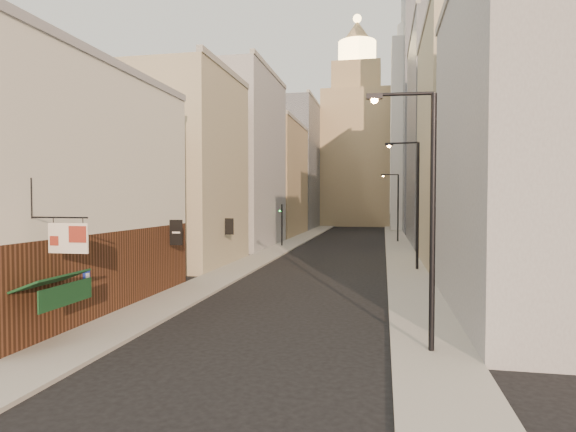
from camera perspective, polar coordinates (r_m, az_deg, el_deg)
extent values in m
plane|color=black|center=(14.45, -9.26, -20.66)|extent=(360.00, 360.00, 0.00)
cube|color=gray|center=(68.63, 1.79, -2.58)|extent=(3.00, 140.00, 0.15)
cube|color=gray|center=(67.73, 12.72, -2.69)|extent=(3.00, 140.00, 0.15)
cube|color=#552F1B|center=(26.84, -24.83, -5.81)|extent=(6.00, 16.00, 4.00)
cube|color=silver|center=(26.72, -25.02, 7.05)|extent=(6.00, 16.00, 8.00)
cube|color=gray|center=(25.89, -19.94, 16.51)|extent=(0.60, 16.00, 0.40)
cylinder|color=black|center=(19.35, -25.59, -0.16)|extent=(2.40, 0.06, 0.06)
cube|color=beige|center=(19.16, -24.60, -2.41)|extent=(1.60, 0.06, 1.10)
cube|color=maroon|center=(18.92, -23.62, -1.99)|extent=(0.70, 0.10, 0.60)
cube|color=maroon|center=(19.49, -25.91, -2.65)|extent=(0.35, 0.10, 0.35)
cube|color=black|center=(20.00, -26.18, -6.87)|extent=(1.25, 3.00, 0.52)
cube|color=black|center=(19.73, -24.76, -8.44)|extent=(0.06, 3.00, 0.80)
cube|color=#162AA4|center=(22.81, -22.77, -6.63)|extent=(0.08, 0.40, 0.50)
cube|color=black|center=(29.14, -13.13, -1.91)|extent=(0.80, 0.08, 1.50)
cube|color=black|center=(38.47, -6.97, -1.23)|extent=(0.70, 0.08, 1.30)
cube|color=tan|center=(42.02, -12.27, 5.28)|extent=(8.00, 12.00, 16.00)
cube|color=gray|center=(57.16, -5.84, 6.45)|extent=(8.00, 16.00, 20.00)
cube|color=tan|center=(74.44, -1.76, 4.26)|extent=(8.00, 18.00, 17.00)
cube|color=gray|center=(94.20, 0.98, 5.92)|extent=(8.00, 20.00, 24.00)
cube|color=gray|center=(25.67, 27.94, 7.22)|extent=(8.00, 16.00, 16.00)
cube|color=tan|center=(43.34, 21.06, 7.75)|extent=(8.00, 16.00, 20.00)
cube|color=gray|center=(63.35, 17.97, 8.65)|extent=(8.00, 20.00, 26.00)
cube|color=gray|center=(93.50, 19.73, 13.89)|extent=(20.00, 22.00, 50.00)
cube|color=tan|center=(104.98, 8.12, 6.59)|extent=(14.00, 14.00, 28.00)
cube|color=tan|center=(107.69, 8.17, 15.65)|extent=(10.00, 10.00, 6.00)
cylinder|color=#FFCC72|center=(109.12, 8.18, 18.45)|extent=(8.00, 8.00, 5.00)
cone|color=tan|center=(110.48, 8.20, 20.69)|extent=(7.00, 7.00, 5.00)
sphere|color=#FFCC72|center=(111.48, 8.20, 22.15)|extent=(1.80, 1.80, 1.80)
cube|color=silver|center=(91.36, 14.64, 9.13)|extent=(8.00, 8.00, 34.00)
cylinder|color=silver|center=(95.46, 14.75, 20.22)|extent=(6.00, 6.00, 3.00)
sphere|color=gray|center=(96.27, 14.76, 21.63)|extent=(4.40, 4.40, 4.40)
cylinder|color=black|center=(97.14, 14.78, 23.02)|extent=(0.60, 0.60, 2.00)
cylinder|color=black|center=(17.81, 16.76, -1.03)|extent=(0.21, 0.21, 9.29)
cylinder|color=black|center=(18.05, 13.58, 13.87)|extent=(2.07, 0.25, 0.12)
cube|color=black|center=(17.96, 10.21, 13.78)|extent=(0.58, 0.26, 0.19)
sphere|color=#FF993F|center=(17.94, 10.20, 13.36)|extent=(0.25, 0.25, 0.25)
cylinder|color=black|center=(38.46, 15.11, 1.05)|extent=(0.22, 0.22, 9.93)
cylinder|color=black|center=(38.80, 13.53, 8.42)|extent=(2.20, 0.45, 0.13)
cube|color=black|center=(38.92, 11.90, 8.33)|extent=(0.64, 0.33, 0.20)
sphere|color=#FF993F|center=(38.91, 11.90, 8.12)|extent=(0.26, 0.26, 0.26)
cylinder|color=black|center=(63.24, 12.91, 0.86)|extent=(0.19, 0.19, 8.71)
cylinder|color=black|center=(63.10, 12.08, 4.82)|extent=(1.92, 0.49, 0.12)
cube|color=black|center=(62.90, 11.21, 4.79)|extent=(0.56, 0.31, 0.17)
sphere|color=#FF993F|center=(62.90, 11.21, 4.68)|extent=(0.23, 0.23, 0.23)
cylinder|color=black|center=(56.12, -0.73, -1.12)|extent=(0.16, 0.16, 5.00)
imported|color=black|center=(56.06, -0.73, 0.61)|extent=(0.39, 0.39, 1.06)
sphere|color=#19E533|center=(56.11, -0.98, 0.61)|extent=(0.16, 0.16, 0.16)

